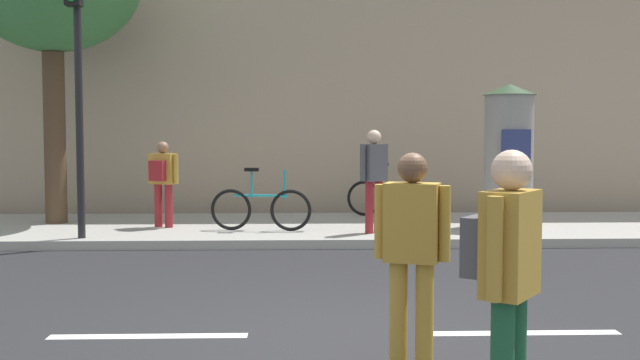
# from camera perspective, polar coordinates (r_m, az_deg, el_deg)

# --- Properties ---
(ground_plane) EXTENTS (80.00, 80.00, 0.00)m
(ground_plane) POSITION_cam_1_polar(r_m,az_deg,el_deg) (6.95, 1.29, -11.76)
(ground_plane) COLOR #232326
(sidewalk_curb) EXTENTS (36.00, 4.00, 0.15)m
(sidewalk_curb) POSITION_cam_1_polar(r_m,az_deg,el_deg) (13.81, -0.31, -3.73)
(sidewalk_curb) COLOR #9E9B93
(sidewalk_curb) RESTS_ON ground_plane
(lane_markings) EXTENTS (25.80, 0.16, 0.01)m
(lane_markings) POSITION_cam_1_polar(r_m,az_deg,el_deg) (6.95, 1.29, -11.73)
(lane_markings) COLOR silver
(lane_markings) RESTS_ON ground_plane
(building_backdrop) EXTENTS (36.00, 5.00, 8.65)m
(building_backdrop) POSITION_cam_1_polar(r_m,az_deg,el_deg) (18.86, -0.74, 11.18)
(building_backdrop) COLOR tan
(building_backdrop) RESTS_ON ground_plane
(traffic_light) EXTENTS (0.24, 0.45, 4.42)m
(traffic_light) POSITION_cam_1_polar(r_m,az_deg,el_deg) (12.49, -18.16, 9.28)
(traffic_light) COLOR black
(traffic_light) RESTS_ON sidewalk_curb
(poster_column) EXTENTS (0.96, 0.96, 2.57)m
(poster_column) POSITION_cam_1_polar(r_m,az_deg,el_deg) (13.85, 14.23, 1.91)
(poster_column) COLOR gray
(poster_column) RESTS_ON sidewalk_curb
(pedestrian_with_bag) EXTENTS (0.51, 0.52, 1.75)m
(pedestrian_with_bag) POSITION_cam_1_polar(r_m,az_deg,el_deg) (4.57, 14.08, -6.59)
(pedestrian_with_bag) COLOR #1E5938
(pedestrian_with_bag) RESTS_ON ground_plane
(pedestrian_in_red_top) EXTENTS (0.56, 0.36, 1.70)m
(pedestrian_in_red_top) POSITION_cam_1_polar(r_m,az_deg,el_deg) (5.78, 7.04, -4.90)
(pedestrian_in_red_top) COLOR #B78C33
(pedestrian_in_red_top) RESTS_ON ground_plane
(pedestrian_in_light_jacket) EXTENTS (0.49, 0.46, 1.74)m
(pedestrian_in_light_jacket) POSITION_cam_1_polar(r_m,az_deg,el_deg) (12.61, 4.15, 0.59)
(pedestrian_in_light_jacket) COLOR maroon
(pedestrian_in_light_jacket) RESTS_ON sidewalk_curb
(pedestrian_tallest) EXTENTS (0.57, 0.48, 1.54)m
(pedestrian_tallest) POSITION_cam_1_polar(r_m,az_deg,el_deg) (13.61, -11.96, 0.25)
(pedestrian_tallest) COLOR maroon
(pedestrian_tallest) RESTS_ON sidewalk_curb
(bicycle_leaning) EXTENTS (1.76, 0.31, 1.09)m
(bicycle_leaning) POSITION_cam_1_polar(r_m,az_deg,el_deg) (12.94, -4.56, -2.17)
(bicycle_leaning) COLOR black
(bicycle_leaning) RESTS_ON sidewalk_curb
(bicycle_upright) EXTENTS (1.71, 0.58, 1.09)m
(bicycle_upright) POSITION_cam_1_polar(r_m,az_deg,el_deg) (15.12, 5.36, -1.34)
(bicycle_upright) COLOR black
(bicycle_upright) RESTS_ON sidewalk_curb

